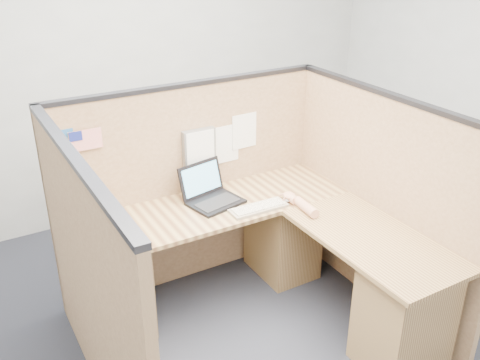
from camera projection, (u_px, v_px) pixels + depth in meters
floor at (263, 348)px, 3.47m from camera, size 5.00×5.00×0.00m
wall_back at (127, 65)px, 4.64m from camera, size 5.00×0.00×5.00m
cubicle_partitions at (230, 217)px, 3.48m from camera, size 2.06×1.83×1.53m
l_desk at (264, 267)px, 3.61m from camera, size 1.95×1.75×0.73m
laptop at (211, 192)px, 3.75m from camera, size 0.40×0.41×0.26m
keyboard at (258, 208)px, 3.64m from camera, size 0.41×0.15×0.03m
mouse at (289, 198)px, 3.75m from camera, size 0.11×0.09×0.04m
hand_forearm at (300, 204)px, 3.65m from camera, size 0.10×0.35×0.07m
blue_poster at (63, 150)px, 3.31m from camera, size 0.20×0.02×0.26m
american_flag at (82, 143)px, 3.34m from camera, size 0.21×0.01×0.36m
file_holder at (199, 150)px, 3.78m from camera, size 0.24×0.05×0.31m
paper_left at (225, 144)px, 3.91m from camera, size 0.22×0.01×0.28m
paper_right at (244, 131)px, 3.95m from camera, size 0.21×0.01×0.26m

